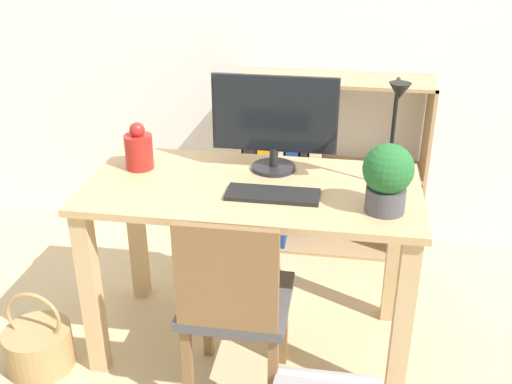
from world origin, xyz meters
The scene contains 11 objects.
ground_plane centered at (0.00, 0.00, 0.00)m, with size 10.00×10.00×0.00m, color #CCB284.
wall_back centered at (0.00, 1.08, 1.30)m, with size 8.00×0.05×2.60m.
desk centered at (0.00, 0.00, 0.62)m, with size 1.33×0.65×0.77m.
monitor centered at (0.06, 0.17, 1.00)m, with size 0.51×0.18×0.40m.
keyboard centered at (0.10, -0.09, 0.78)m, with size 0.36×0.13×0.02m.
vase centered at (-0.50, 0.10, 0.86)m, with size 0.12×0.12×0.20m.
desk_lamp centered at (0.53, 0.03, 1.04)m, with size 0.10×0.19×0.44m.
potted_plant centered at (0.51, -0.14, 0.91)m, with size 0.18×0.18×0.26m.
chair centered at (-0.01, -0.34, 0.46)m, with size 0.40×0.40×0.84m.
bookshelf centered at (0.09, 0.90, 0.49)m, with size 0.99×0.28×0.98m.
basket centered at (-0.86, -0.30, 0.10)m, with size 0.28×0.28×0.37m.
Camera 1 is at (0.36, -2.12, 1.78)m, focal length 42.00 mm.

